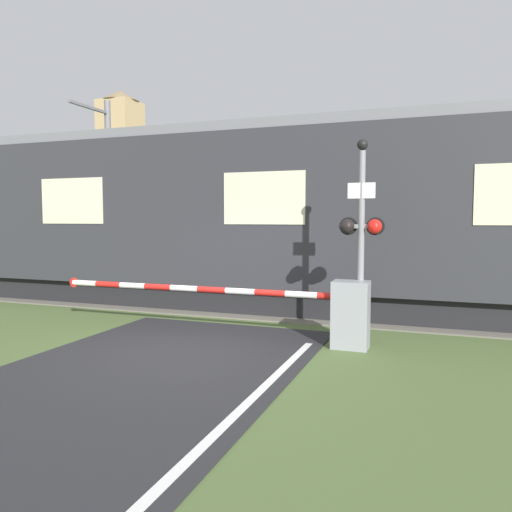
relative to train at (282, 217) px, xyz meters
name	(u,v)px	position (x,y,z in m)	size (l,w,h in m)	color
ground_plane	(187,349)	(-0.37, -4.16, -2.21)	(80.00, 80.00, 0.00)	#4C6033
track_bed	(268,307)	(-0.37, 0.00, -2.19)	(36.00, 3.20, 0.13)	#666056
train	(282,217)	(0.00, 0.00, 0.00)	(18.23, 2.74, 4.33)	black
crossing_barrier	(319,309)	(1.63, -3.14, -1.59)	(6.08, 0.44, 1.13)	gray
signal_post	(361,230)	(2.29, -2.97, -0.24)	(0.75, 0.26, 3.48)	gray
catenary_pole	(108,189)	(-6.70, 2.36, 0.93)	(0.20, 1.90, 5.99)	slate
distant_building	(121,169)	(-18.92, 20.55, 3.70)	(2.87, 2.87, 11.66)	tan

